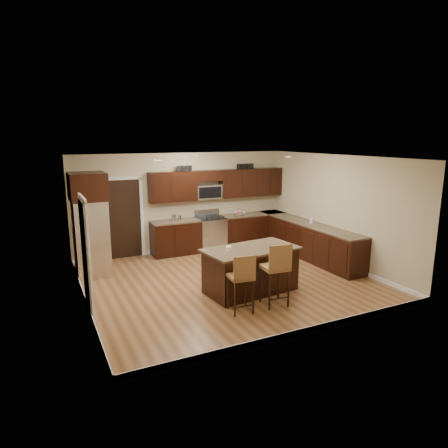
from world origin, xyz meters
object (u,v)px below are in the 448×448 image
island (251,271)px  stool_left (242,277)px  stool_mid (277,267)px  refrigerator (90,223)px  range (211,233)px

island → stool_left: 1.10m
stool_mid → refrigerator: refrigerator is taller
refrigerator → stool_left: bearing=-57.4°
stool_left → stool_mid: 0.73m
island → stool_left: bearing=-134.0°
stool_left → stool_mid: bearing=5.0°
stool_left → island: bearing=57.7°
range → refrigerator: bearing=-167.1°
stool_mid → refrigerator: size_ratio=0.52×
stool_left → refrigerator: size_ratio=0.47×
range → stool_mid: size_ratio=0.91×
island → stool_mid: (0.07, -0.85, 0.33)m
range → stool_mid: bearing=-96.5°
island → refrigerator: bearing=132.1°
island → range: bearing=74.4°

